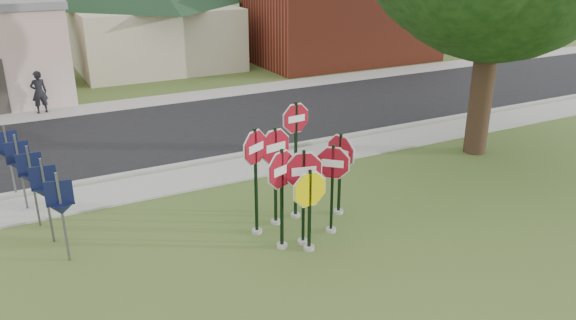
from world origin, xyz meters
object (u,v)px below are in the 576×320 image
stop_sign_yellow (310,201)px  stop_sign_left (282,185)px  stop_sign_center (303,185)px  pedestrian (39,92)px

stop_sign_yellow → stop_sign_left: bearing=143.9°
stop_sign_center → stop_sign_left: (-0.50, 0.05, 0.07)m
stop_sign_yellow → pedestrian: bearing=106.5°
stop_sign_yellow → pedestrian: stop_sign_yellow is taller
stop_sign_center → stop_sign_left: 0.50m
stop_sign_center → stop_sign_left: stop_sign_left is taller
stop_sign_center → stop_sign_yellow: (-0.01, -0.30, -0.27)m
stop_sign_center → pedestrian: (-4.16, 13.66, -0.53)m
stop_sign_yellow → stop_sign_left: 0.69m
pedestrian → stop_sign_center: bearing=98.1°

